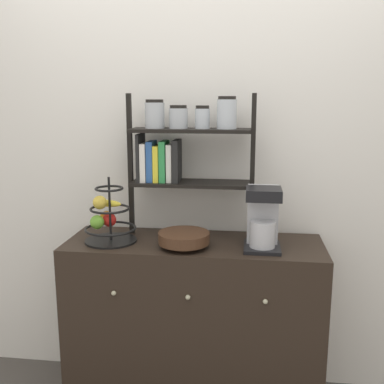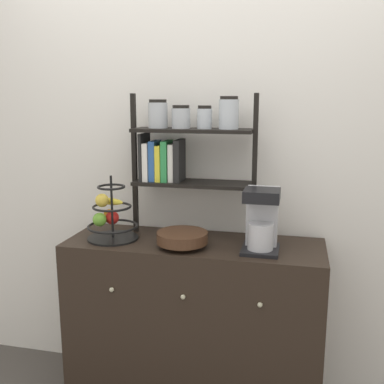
# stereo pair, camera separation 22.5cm
# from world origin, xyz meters

# --- Properties ---
(wall_back) EXTENTS (7.00, 0.05, 2.60)m
(wall_back) POSITION_xyz_m (0.00, 0.49, 1.30)
(wall_back) COLOR silver
(wall_back) RESTS_ON ground_plane
(sideboard) EXTENTS (1.32, 0.47, 0.90)m
(sideboard) POSITION_xyz_m (0.00, 0.22, 0.45)
(sideboard) COLOR black
(sideboard) RESTS_ON ground_plane
(coffee_maker) EXTENTS (0.18, 0.20, 0.31)m
(coffee_maker) POSITION_xyz_m (0.34, 0.18, 1.06)
(coffee_maker) COLOR black
(coffee_maker) RESTS_ON sideboard
(fruit_stand) EXTENTS (0.27, 0.27, 0.34)m
(fruit_stand) POSITION_xyz_m (-0.44, 0.19, 1.02)
(fruit_stand) COLOR black
(fruit_stand) RESTS_ON sideboard
(wooden_bowl) EXTENTS (0.25, 0.25, 0.08)m
(wooden_bowl) POSITION_xyz_m (-0.04, 0.14, 0.95)
(wooden_bowl) COLOR #422819
(wooden_bowl) RESTS_ON sideboard
(shelf_hutch) EXTENTS (0.67, 0.20, 0.75)m
(shelf_hutch) POSITION_xyz_m (-0.09, 0.34, 1.38)
(shelf_hutch) COLOR black
(shelf_hutch) RESTS_ON sideboard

